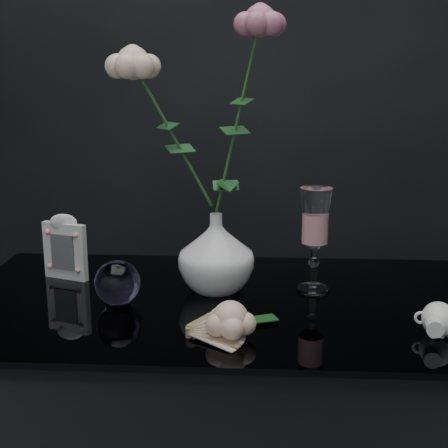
# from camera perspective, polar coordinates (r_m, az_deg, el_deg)

# --- Properties ---
(vase) EXTENTS (0.20, 0.20, 0.16)m
(vase) POSITION_cam_1_polar(r_m,az_deg,el_deg) (1.27, -0.72, -2.66)
(vase) COLOR white
(vase) RESTS_ON table
(wine_glass) EXTENTS (0.07, 0.07, 0.22)m
(wine_glass) POSITION_cam_1_polar(r_m,az_deg,el_deg) (1.28, 8.28, -1.47)
(wine_glass) COLOR white
(wine_glass) RESTS_ON table
(picture_frame) EXTENTS (0.13, 0.11, 0.15)m
(picture_frame) POSITION_cam_1_polar(r_m,az_deg,el_deg) (1.39, -14.34, -2.01)
(picture_frame) COLOR white
(picture_frame) RESTS_ON table
(paperweight) EXTENTS (0.11, 0.11, 0.09)m
(paperweight) POSITION_cam_1_polar(r_m,az_deg,el_deg) (1.23, -9.71, -5.31)
(paperweight) COLOR #8B6FB4
(paperweight) RESTS_ON table
(paper_fan) EXTENTS (0.22, 0.19, 0.02)m
(paper_fan) POSITION_cam_1_polar(r_m,az_deg,el_deg) (1.08, -3.23, -9.77)
(paper_fan) COLOR beige
(paper_fan) RESTS_ON table
(loose_rose) EXTENTS (0.17, 0.21, 0.06)m
(loose_rose) POSITION_cam_1_polar(r_m,az_deg,el_deg) (1.07, 0.58, -8.72)
(loose_rose) COLOR #FFC8A4
(loose_rose) RESTS_ON table
(pearl_jar) EXTENTS (0.23, 0.24, 0.06)m
(pearl_jar) POSITION_cam_1_polar(r_m,az_deg,el_deg) (1.14, 19.05, -8.09)
(pearl_jar) COLOR white
(pearl_jar) RESTS_ON table
(roses) EXTENTS (0.32, 0.13, 0.45)m
(roses) POSITION_cam_1_polar(r_m,az_deg,el_deg) (1.21, -1.97, 10.30)
(roses) COLOR beige
(roses) RESTS_ON vase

